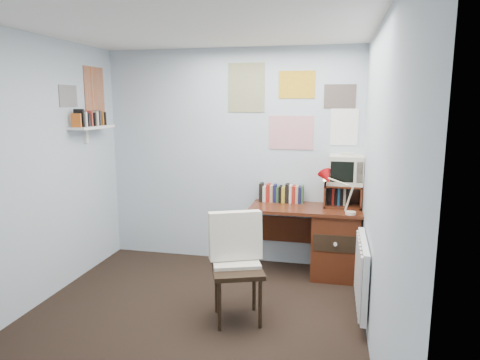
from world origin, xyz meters
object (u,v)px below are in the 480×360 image
at_px(tv_riser, 343,195).
at_px(crt_tv, 346,168).
at_px(wall_shelf, 92,127).
at_px(desk_chair, 238,271).
at_px(radiator, 362,273).
at_px(desk, 330,240).
at_px(desk_lamp, 351,196).

distance_m(tv_riser, crt_tv, 0.30).
bearing_deg(wall_shelf, tv_riser, 10.32).
height_order(desk_chair, radiator, desk_chair).
relative_size(desk, radiator, 1.50).
height_order(desk_chair, wall_shelf, wall_shelf).
bearing_deg(desk, crt_tv, 42.00).
relative_size(desk_lamp, crt_tv, 1.08).
height_order(desk, tv_riser, tv_riser).
distance_m(desk, desk_lamp, 0.62).
distance_m(tv_riser, radiator, 1.15).
xyz_separation_m(desk, crt_tv, (0.14, 0.13, 0.78)).
bearing_deg(desk_lamp, desk_chair, -143.00).
relative_size(crt_tv, wall_shelf, 0.58).
xyz_separation_m(desk_chair, tv_riser, (0.88, 1.30, 0.43)).
bearing_deg(tv_riser, desk_chair, -124.23).
relative_size(desk, desk_chair, 1.32).
bearing_deg(desk_chair, desk, 37.48).
distance_m(desk_lamp, tv_riser, 0.35).
bearing_deg(desk_chair, desk_lamp, 25.42).
distance_m(desk_lamp, wall_shelf, 2.85).
bearing_deg(desk_chair, crt_tv, 35.66).
bearing_deg(desk, radiator, -72.76).
xyz_separation_m(desk_chair, wall_shelf, (-1.81, 0.81, 1.16)).
relative_size(desk_lamp, radiator, 0.49).
height_order(desk, desk_lamp, desk_lamp).
distance_m(desk, wall_shelf, 2.87).
bearing_deg(desk, tv_riser, 42.96).
relative_size(desk, desk_lamp, 3.09).
xyz_separation_m(desk_lamp, crt_tv, (-0.05, 0.35, 0.23)).
bearing_deg(tv_riser, wall_shelf, -169.68).
height_order(crt_tv, radiator, crt_tv).
bearing_deg(tv_riser, desk_lamp, -76.35).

